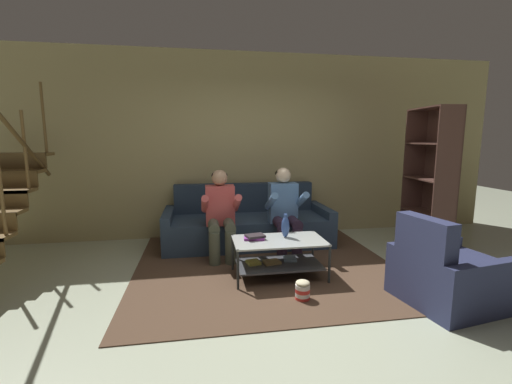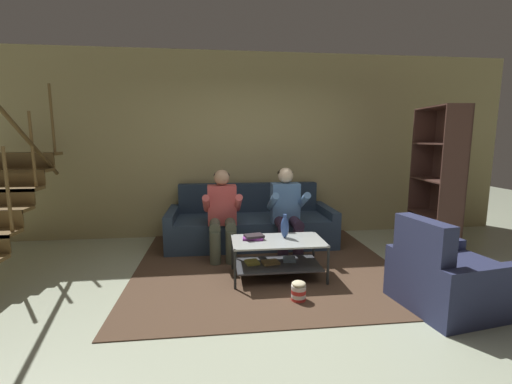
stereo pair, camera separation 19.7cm
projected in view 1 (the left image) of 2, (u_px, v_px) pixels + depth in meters
ground at (289, 300)px, 3.36m from camera, size 16.80×16.80×0.00m
back_partition at (251, 146)px, 5.54m from camera, size 8.40×0.12×2.90m
couch at (247, 225)px, 5.16m from camera, size 2.43×0.96×0.87m
person_seated_left at (221, 211)px, 4.48m from camera, size 0.50×0.58×1.16m
person_seated_right at (285, 208)px, 4.62m from camera, size 0.50×0.58×1.18m
coffee_table at (278, 253)px, 3.89m from camera, size 1.03×0.58×0.44m
area_rug at (263, 260)px, 4.44m from camera, size 3.14×3.28×0.01m
vase at (285, 226)px, 3.94m from camera, size 0.09×0.09×0.27m
book_stack at (255, 237)px, 3.88m from camera, size 0.25×0.21×0.05m
bookshelf at (428, 197)px, 4.95m from camera, size 0.43×0.88×2.00m
armchair at (449, 275)px, 3.27m from camera, size 1.01×0.94×0.87m
popcorn_tub at (303, 290)px, 3.35m from camera, size 0.14×0.14×0.20m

